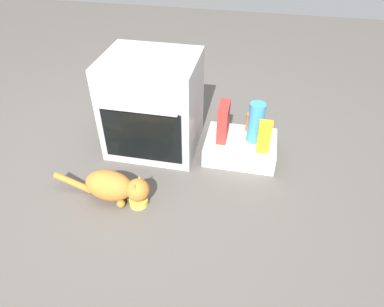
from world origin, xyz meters
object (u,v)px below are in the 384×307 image
object	(u,v)px
juice_carton	(264,137)
food_bowl	(139,201)
sauce_jar	(251,122)
cat	(114,186)
oven	(153,105)
cereal_box	(223,122)
pantry_cabinet	(240,147)
water_bottle	(256,123)

from	to	relation	value
juice_carton	food_bowl	bearing A→B (deg)	-144.26
food_bowl	sauce_jar	distance (m)	1.02
food_bowl	cat	world-z (taller)	cat
cat	juice_carton	world-z (taller)	juice_carton
oven	cereal_box	distance (m)	0.52
food_bowl	sauce_jar	bearing A→B (deg)	50.34
pantry_cabinet	food_bowl	bearing A→B (deg)	-132.57
food_bowl	cat	xyz separation A→B (m)	(-0.16, 0.01, 0.08)
pantry_cabinet	cat	distance (m)	0.97
oven	cat	distance (m)	0.67
sauce_jar	juice_carton	world-z (taller)	juice_carton
oven	food_bowl	bearing A→B (deg)	-83.36
food_bowl	water_bottle	bearing A→B (deg)	44.05
cereal_box	oven	bearing A→B (deg)	178.97
pantry_cabinet	juice_carton	bearing A→B (deg)	-33.68
cat	sauce_jar	bearing A→B (deg)	48.37
water_bottle	sauce_jar	world-z (taller)	water_bottle
oven	water_bottle	size ratio (longest dim) A/B	2.38
cereal_box	food_bowl	bearing A→B (deg)	-125.28
oven	food_bowl	size ratio (longest dim) A/B	5.97
oven	cat	bearing A→B (deg)	-97.69
cat	sauce_jar	distance (m)	1.10
juice_carton	cat	bearing A→B (deg)	-150.00
cat	cereal_box	bearing A→B (deg)	50.41
cat	juice_carton	distance (m)	1.05
pantry_cabinet	water_bottle	world-z (taller)	water_bottle
cat	sauce_jar	xyz separation A→B (m)	(0.80, 0.76, 0.10)
juice_carton	oven	bearing A→B (deg)	172.56
water_bottle	sauce_jar	bearing A→B (deg)	104.99
water_bottle	sauce_jar	size ratio (longest dim) A/B	2.14
cereal_box	sauce_jar	size ratio (longest dim) A/B	2.00
pantry_cabinet	juice_carton	world-z (taller)	juice_carton
water_bottle	juice_carton	bearing A→B (deg)	-60.25
oven	cereal_box	size ratio (longest dim) A/B	2.55
pantry_cabinet	sauce_jar	xyz separation A→B (m)	(0.06, 0.14, 0.14)
sauce_jar	juice_carton	size ratio (longest dim) A/B	0.58
water_bottle	cat	bearing A→B (deg)	-142.54
oven	cat	size ratio (longest dim) A/B	1.06
cat	cereal_box	xyz separation A→B (m)	(0.60, 0.61, 0.17)
sauce_jar	cereal_box	bearing A→B (deg)	-143.79
sauce_jar	food_bowl	bearing A→B (deg)	-129.66
food_bowl	juice_carton	world-z (taller)	juice_carton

